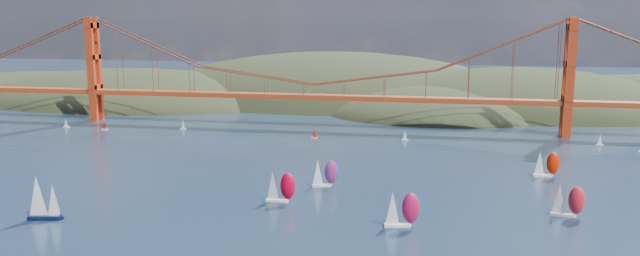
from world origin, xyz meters
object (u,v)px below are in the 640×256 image
object	(u,v)px
racer_1	(401,209)
racer_0	(280,186)
sloop_navy	(42,198)
racer_3	(546,164)
racer_2	(567,200)
racer_rwb	(324,173)

from	to	relation	value
racer_1	racer_0	bearing A→B (deg)	148.33
racer_0	racer_1	world-z (taller)	racer_1
racer_0	sloop_navy	bearing A→B (deg)	-151.93
racer_3	racer_2	bearing A→B (deg)	-96.95
racer_0	racer_3	distance (m)	96.30
racer_rwb	sloop_navy	bearing A→B (deg)	-163.87
racer_1	racer_3	distance (m)	77.95
sloop_navy	racer_1	distance (m)	99.01
sloop_navy	racer_0	xyz separation A→B (m)	(60.63, 28.27, -1.16)
racer_0	racer_rwb	world-z (taller)	racer_0
sloop_navy	racer_3	size ratio (longest dim) A/B	1.38
racer_1	racer_3	xyz separation A→B (m)	(46.63, 62.47, -0.30)
racer_0	racer_2	distance (m)	83.03
racer_0	racer_1	size ratio (longest dim) A/B	0.98
racer_0	racer_rwb	bearing A→B (deg)	65.95
sloop_navy	racer_1	size ratio (longest dim) A/B	1.29
racer_2	racer_1	bearing A→B (deg)	-146.43
sloop_navy	racer_2	xyz separation A→B (m)	(143.64, 30.13, -1.32)
sloop_navy	racer_rwb	bearing A→B (deg)	21.41
sloop_navy	racer_0	world-z (taller)	sloop_navy
racer_1	racer_2	size ratio (longest dim) A/B	1.05
racer_0	racer_1	xyz separation A→B (m)	(37.58, -15.74, 0.09)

